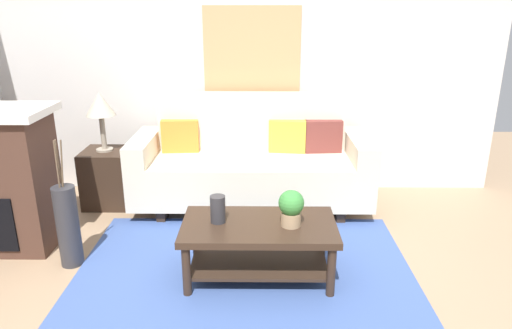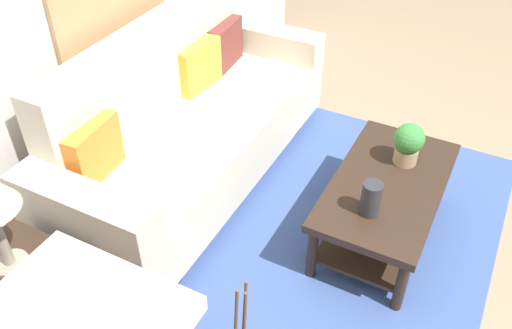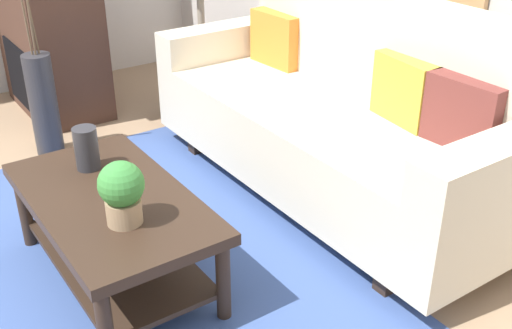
# 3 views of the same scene
# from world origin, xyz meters

# --- Properties ---
(ground_plane) EXTENTS (9.15, 9.15, 0.00)m
(ground_plane) POSITION_xyz_m (0.00, 0.00, 0.00)
(ground_plane) COLOR #9E7F60
(area_rug) EXTENTS (2.51, 1.64, 0.01)m
(area_rug) POSITION_xyz_m (0.00, 0.50, 0.01)
(area_rug) COLOR #3D5693
(area_rug) RESTS_ON ground_plane
(couch) EXTENTS (2.25, 0.84, 1.08)m
(couch) POSITION_xyz_m (0.03, 1.67, 0.43)
(couch) COLOR beige
(couch) RESTS_ON ground_plane
(throw_pillow_orange) EXTENTS (0.37, 0.15, 0.32)m
(throw_pillow_orange) POSITION_xyz_m (-0.68, 1.80, 0.68)
(throw_pillow_orange) COLOR orange
(throw_pillow_orange) RESTS_ON couch
(throw_pillow_mustard) EXTENTS (0.37, 0.16, 0.32)m
(throw_pillow_mustard) POSITION_xyz_m (0.38, 1.80, 0.68)
(throw_pillow_mustard) COLOR gold
(throw_pillow_mustard) RESTS_ON couch
(throw_pillow_maroon) EXTENTS (0.37, 0.15, 0.32)m
(throw_pillow_maroon) POSITION_xyz_m (0.73, 1.80, 0.68)
(throw_pillow_maroon) COLOR brown
(throw_pillow_maroon) RESTS_ON couch
(coffee_table) EXTENTS (1.10, 0.60, 0.43)m
(coffee_table) POSITION_xyz_m (0.11, 0.36, 0.31)
(coffee_table) COLOR #332319
(coffee_table) RESTS_ON ground_plane
(tabletop_vase) EXTENTS (0.11, 0.11, 0.20)m
(tabletop_vase) POSITION_xyz_m (-0.19, 0.39, 0.53)
(tabletop_vase) COLOR #2D2D33
(tabletop_vase) RESTS_ON coffee_table
(potted_plant_tabletop) EXTENTS (0.18, 0.18, 0.26)m
(potted_plant_tabletop) POSITION_xyz_m (0.33, 0.33, 0.57)
(potted_plant_tabletop) COLOR tan
(potted_plant_tabletop) RESTS_ON coffee_table
(side_table) EXTENTS (0.44, 0.44, 0.56)m
(side_table) POSITION_xyz_m (-1.40, 1.69, 0.28)
(side_table) COLOR #332319
(side_table) RESTS_ON ground_plane
(floor_vase_branch_a) EXTENTS (0.04, 0.02, 0.36)m
(floor_vase_branch_a) POSITION_xyz_m (-1.32, 0.53, 0.82)
(floor_vase_branch_a) COLOR brown
(floor_vase_branch_a) RESTS_ON floor_vase
(floor_vase_branch_b) EXTENTS (0.01, 0.03, 0.36)m
(floor_vase_branch_b) POSITION_xyz_m (-1.35, 0.55, 0.82)
(floor_vase_branch_b) COLOR brown
(floor_vase_branch_b) RESTS_ON floor_vase
(floor_vase_branch_c) EXTENTS (0.02, 0.02, 0.36)m
(floor_vase_branch_c) POSITION_xyz_m (-1.35, 0.51, 0.82)
(floor_vase_branch_c) COLOR brown
(floor_vase_branch_c) RESTS_ON floor_vase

